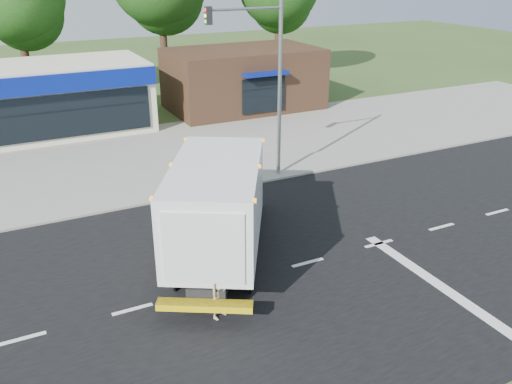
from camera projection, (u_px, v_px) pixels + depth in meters
ground at (308, 263)px, 18.32m from camera, size 120.00×120.00×0.00m
road_asphalt at (308, 263)px, 18.31m from camera, size 60.00×14.00×0.02m
sidewalk at (215, 180)px, 25.04m from camera, size 60.00×2.40×0.12m
parking_apron at (175, 146)px, 29.84m from camera, size 60.00×9.00×0.02m
lane_markings at (364, 272)px, 17.75m from camera, size 55.20×7.00×0.01m
ems_box_truck at (220, 199)px, 18.02m from camera, size 6.32×8.49×3.68m
emergency_worker at (219, 289)px, 15.22m from camera, size 0.76×0.66×1.86m
brown_storefront at (243, 79)px, 36.83m from camera, size 10.00×6.70×4.00m
traffic_signal_pole at (267, 72)px, 23.59m from camera, size 3.51×0.25×8.00m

